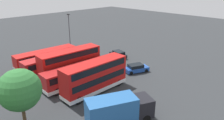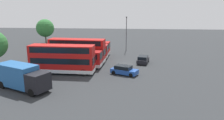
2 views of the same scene
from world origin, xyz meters
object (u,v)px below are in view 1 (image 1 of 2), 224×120
at_px(car_hatchback_silver, 136,68).
at_px(box_truck_blue, 119,109).
at_px(bus_single_deck_second, 78,74).
at_px(car_small_green, 118,54).
at_px(bus_double_decker_third, 70,62).
at_px(bus_single_deck_fourth, 56,62).
at_px(bus_double_decker_near_end, 95,76).
at_px(lamp_post_tall, 69,29).
at_px(bus_single_deck_fifth, 46,57).

bearing_deg(car_hatchback_silver, box_truck_blue, 121.16).
distance_m(box_truck_blue, car_hatchback_silver, 14.82).
relative_size(bus_single_deck_second, car_small_green, 2.75).
height_order(bus_single_deck_second, bus_double_decker_third, bus_double_decker_third).
xyz_separation_m(bus_double_decker_third, car_hatchback_silver, (-6.62, -9.10, -1.75)).
height_order(bus_single_deck_second, bus_single_deck_fourth, same).
bearing_deg(car_hatchback_silver, bus_double_decker_near_end, 91.72).
xyz_separation_m(bus_single_deck_fourth, car_hatchback_silver, (-10.36, -9.65, -0.92)).
relative_size(bus_double_decker_third, bus_single_deck_fourth, 0.90).
distance_m(car_hatchback_silver, lamp_post_tall, 19.97).
bearing_deg(bus_single_deck_second, lamp_post_tall, -30.70).
bearing_deg(car_small_green, bus_single_deck_fifth, 63.16).
height_order(bus_single_deck_fifth, car_small_green, bus_single_deck_fifth).
distance_m(bus_single_deck_second, bus_double_decker_third, 3.31).
relative_size(bus_single_deck_second, bus_double_decker_third, 1.10).
xyz_separation_m(bus_double_decker_near_end, bus_double_decker_third, (6.91, -0.66, 0.00)).
height_order(bus_double_decker_near_end, box_truck_blue, bus_double_decker_near_end).
distance_m(bus_double_decker_near_end, bus_double_decker_third, 6.94).
xyz_separation_m(bus_double_decker_third, car_small_green, (0.84, -12.38, -1.75)).
height_order(bus_single_deck_fourth, bus_single_deck_fifth, same).
bearing_deg(bus_single_deck_fifth, bus_double_decker_near_end, 178.95).
xyz_separation_m(bus_single_deck_second, bus_single_deck_fifth, (10.42, -0.33, -0.00)).
bearing_deg(lamp_post_tall, bus_double_decker_near_end, 154.50).
xyz_separation_m(bus_double_decker_near_end, bus_single_deck_fifth, (14.22, -0.26, -0.82)).
xyz_separation_m(bus_double_decker_near_end, car_small_green, (7.75, -13.03, -1.75)).
relative_size(bus_single_deck_second, bus_single_deck_fifth, 1.01).
bearing_deg(car_hatchback_silver, car_small_green, -23.70).
distance_m(bus_single_deck_fifth, car_hatchback_silver, 16.88).
distance_m(bus_double_decker_near_end, box_truck_blue, 7.94).
bearing_deg(lamp_post_tall, box_truck_blue, 155.56).
height_order(bus_double_decker_near_end, bus_single_deck_fifth, bus_double_decker_near_end).
bearing_deg(bus_double_decker_near_end, bus_single_deck_second, 0.98).
relative_size(bus_single_deck_fifth, lamp_post_tall, 1.42).
xyz_separation_m(bus_single_deck_second, lamp_post_tall, (16.05, -9.53, 3.15)).
bearing_deg(bus_single_deck_fifth, box_truck_blue, 171.67).
relative_size(bus_double_decker_near_end, bus_single_deck_fourth, 0.87).
relative_size(bus_double_decker_near_end, car_small_green, 2.40).
relative_size(bus_single_deck_second, car_hatchback_silver, 2.60).
height_order(box_truck_blue, car_hatchback_silver, box_truck_blue).
bearing_deg(bus_single_deck_second, bus_double_decker_near_end, -179.02).
height_order(bus_double_decker_near_end, bus_single_deck_second, bus_double_decker_near_end).
bearing_deg(box_truck_blue, bus_single_deck_fifth, -8.33).
relative_size(box_truck_blue, car_hatchback_silver, 1.74).
xyz_separation_m(bus_double_decker_near_end, box_truck_blue, (-7.36, 2.90, -0.74)).
relative_size(bus_double_decker_third, lamp_post_tall, 1.30).
bearing_deg(car_hatchback_silver, bus_single_deck_second, 70.39).
bearing_deg(box_truck_blue, bus_double_decker_third, -13.98).
relative_size(car_small_green, lamp_post_tall, 0.52).
bearing_deg(box_truck_blue, bus_double_decker_near_end, -21.48).
distance_m(bus_double_decker_third, car_hatchback_silver, 11.39).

